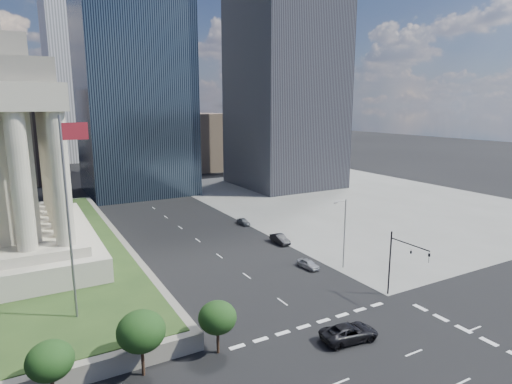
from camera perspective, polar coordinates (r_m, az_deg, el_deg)
ground at (r=124.24m, az=-16.77°, el=0.39°), size 500.00×500.00×0.00m
sidewalk_ne at (r=109.32m, az=12.58°, el=-0.85°), size 68.00×90.00×0.03m
flagpole at (r=44.65m, az=-23.63°, el=-1.98°), size 2.52×0.24×20.00m
midrise_glass at (r=117.94m, az=-16.11°, el=14.52°), size 26.00×26.00×60.00m
highrise_ne at (r=127.36m, az=4.00°, el=23.76°), size 26.00×28.00×100.00m
building_filler_ne at (r=160.66m, az=-8.12°, el=6.76°), size 20.00×30.00×20.00m
traffic_signal_ne at (r=53.42m, az=18.89°, el=-8.31°), size 0.30×5.74×8.00m
street_lamp_north at (r=61.48m, az=11.61°, el=-4.93°), size 2.13×0.22×10.00m
pickup_truck at (r=45.24m, az=12.34°, el=-17.83°), size 3.45×6.18×1.63m
parked_sedan_near at (r=62.14m, az=6.99°, el=-9.49°), size 3.88×1.83×1.28m
parked_sedan_mid at (r=72.42m, az=3.21°, el=-6.27°), size 1.67×4.54×1.48m
parked_sedan_far at (r=83.46m, az=-1.66°, el=-3.95°), size 1.50×3.63×1.23m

